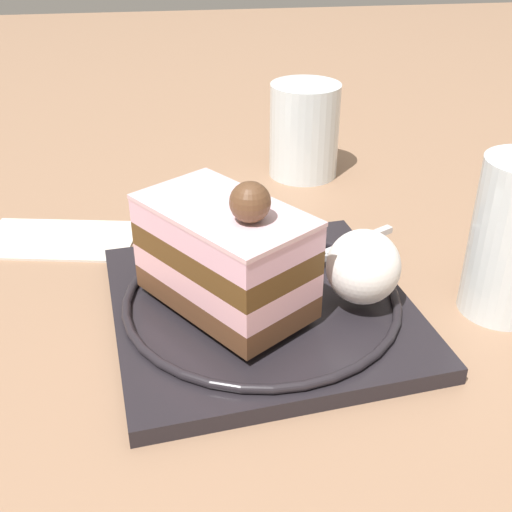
{
  "coord_description": "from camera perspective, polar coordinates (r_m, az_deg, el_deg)",
  "views": [
    {
      "loc": [
        0.05,
        0.34,
        0.26
      ],
      "look_at": [
        0.0,
        -0.01,
        0.05
      ],
      "focal_mm": 45.42,
      "sensor_mm": 36.0,
      "label": 1
    }
  ],
  "objects": [
    {
      "name": "whipped_cream_dollop",
      "position": [
        0.42,
        9.44,
        -0.96
      ],
      "size": [
        0.05,
        0.05,
        0.05
      ],
      "primitive_type": "ellipsoid",
      "color": "white",
      "rests_on": "dessert_plate"
    },
    {
      "name": "cake_slice",
      "position": [
        0.41,
        -2.72,
        0.14
      ],
      "size": [
        0.12,
        0.13,
        0.09
      ],
      "color": "brown",
      "rests_on": "dessert_plate"
    },
    {
      "name": "fork",
      "position": [
        0.48,
        6.9,
        0.46
      ],
      "size": [
        0.1,
        0.06,
        0.0
      ],
      "color": "silver",
      "rests_on": "dessert_plate"
    },
    {
      "name": "dessert_plate",
      "position": [
        0.44,
        0.0,
        -4.39
      ],
      "size": [
        0.22,
        0.22,
        0.02
      ],
      "color": "black",
      "rests_on": "ground_plane"
    },
    {
      "name": "ground_plane",
      "position": [
        0.43,
        0.76,
        -6.33
      ],
      "size": [
        2.4,
        2.4,
        0.0
      ],
      "primitive_type": "plane",
      "color": "#926E53"
    },
    {
      "name": "folded_napkin",
      "position": [
        0.56,
        -16.94,
        1.49
      ],
      "size": [
        0.13,
        0.09,
        0.0
      ],
      "primitive_type": "cube",
      "rotation": [
        0.0,
        0.0,
        2.95
      ],
      "color": "beige",
      "rests_on": "ground_plane"
    },
    {
      "name": "drink_glass_near",
      "position": [
        0.65,
        4.25,
        10.58
      ],
      "size": [
        0.07,
        0.07,
        0.09
      ],
      "color": "silver",
      "rests_on": "ground_plane"
    }
  ]
}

